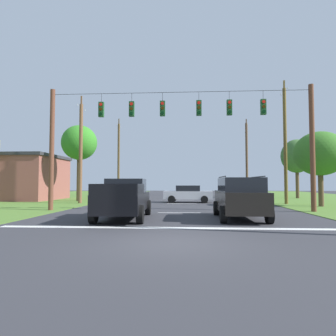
{
  "coord_description": "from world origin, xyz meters",
  "views": [
    {
      "loc": [
        0.47,
        -8.82,
        1.73
      ],
      "look_at": [
        -0.7,
        9.64,
        2.66
      ],
      "focal_mm": 32.2,
      "sensor_mm": 36.0,
      "label": 1
    }
  ],
  "objects_px": {
    "tree_roadside_left": "(79,143)",
    "tree_roadside_right": "(320,154)",
    "roadside_store": "(16,177)",
    "distant_car_oncoming": "(188,194)",
    "pickup_truck": "(124,199)",
    "utility_pole_mid_right": "(285,143)",
    "distant_car_crossing_white": "(121,191)",
    "utility_pole_mid_left": "(81,152)",
    "tree_roadside_far_right": "(297,156)",
    "utility_pole_far_right": "(247,158)",
    "overhead_signal_span": "(179,138)",
    "suv_black": "(240,197)",
    "utility_pole_far_left": "(119,158)"
  },
  "relations": [
    {
      "from": "overhead_signal_span",
      "to": "roadside_store",
      "type": "height_order",
      "value": "overhead_signal_span"
    },
    {
      "from": "tree_roadside_far_right",
      "to": "tree_roadside_right",
      "type": "bearing_deg",
      "value": -102.37
    },
    {
      "from": "distant_car_oncoming",
      "to": "utility_pole_far_right",
      "type": "xyz_separation_m",
      "value": [
        7.86,
        13.42,
        4.34
      ]
    },
    {
      "from": "utility_pole_far_right",
      "to": "tree_roadside_far_right",
      "type": "relative_size",
      "value": 1.54
    },
    {
      "from": "suv_black",
      "to": "distant_car_crossing_white",
      "type": "relative_size",
      "value": 1.11
    },
    {
      "from": "distant_car_crossing_white",
      "to": "tree_roadside_far_right",
      "type": "xyz_separation_m",
      "value": [
        20.5,
        -0.97,
        3.98
      ]
    },
    {
      "from": "suv_black",
      "to": "tree_roadside_left",
      "type": "xyz_separation_m",
      "value": [
        -12.84,
        13.35,
        4.49
      ]
    },
    {
      "from": "suv_black",
      "to": "tree_roadside_right",
      "type": "relative_size",
      "value": 0.87
    },
    {
      "from": "distant_car_oncoming",
      "to": "tree_roadside_far_right",
      "type": "xyz_separation_m",
      "value": [
        12.39,
        7.87,
        3.98
      ]
    },
    {
      "from": "utility_pole_far_left",
      "to": "tree_roadside_far_right",
      "type": "relative_size",
      "value": 1.59
    },
    {
      "from": "pickup_truck",
      "to": "tree_roadside_left",
      "type": "distance_m",
      "value": 15.95
    },
    {
      "from": "tree_roadside_right",
      "to": "distant_car_oncoming",
      "type": "bearing_deg",
      "value": 156.1
    },
    {
      "from": "utility_pole_mid_left",
      "to": "tree_roadside_right",
      "type": "distance_m",
      "value": 19.06
    },
    {
      "from": "utility_pole_far_right",
      "to": "tree_roadside_far_right",
      "type": "bearing_deg",
      "value": -50.78
    },
    {
      "from": "utility_pole_far_left",
      "to": "roadside_store",
      "type": "bearing_deg",
      "value": -128.51
    },
    {
      "from": "pickup_truck",
      "to": "tree_roadside_right",
      "type": "distance_m",
      "value": 15.52
    },
    {
      "from": "overhead_signal_span",
      "to": "tree_roadside_right",
      "type": "xyz_separation_m",
      "value": [
        10.31,
        4.17,
        -0.64
      ]
    },
    {
      "from": "utility_pole_far_left",
      "to": "utility_pole_mid_left",
      "type": "bearing_deg",
      "value": -88.94
    },
    {
      "from": "overhead_signal_span",
      "to": "suv_black",
      "type": "distance_m",
      "value": 6.01
    },
    {
      "from": "utility_pole_mid_left",
      "to": "tree_roadside_right",
      "type": "relative_size",
      "value": 1.67
    },
    {
      "from": "distant_car_oncoming",
      "to": "overhead_signal_span",
      "type": "bearing_deg",
      "value": -93.96
    },
    {
      "from": "suv_black",
      "to": "tree_roadside_left",
      "type": "bearing_deg",
      "value": 133.9
    },
    {
      "from": "overhead_signal_span",
      "to": "tree_roadside_far_right",
      "type": "distance_m",
      "value": 20.87
    },
    {
      "from": "distant_car_crossing_white",
      "to": "utility_pole_mid_right",
      "type": "relative_size",
      "value": 0.42
    },
    {
      "from": "roadside_store",
      "to": "distant_car_oncoming",
      "type": "bearing_deg",
      "value": -9.98
    },
    {
      "from": "utility_pole_mid_right",
      "to": "utility_pole_mid_left",
      "type": "distance_m",
      "value": 17.22
    },
    {
      "from": "utility_pole_mid_left",
      "to": "utility_pole_far_left",
      "type": "bearing_deg",
      "value": 91.06
    },
    {
      "from": "utility_pole_mid_left",
      "to": "tree_roadside_far_right",
      "type": "height_order",
      "value": "utility_pole_mid_left"
    },
    {
      "from": "utility_pole_far_left",
      "to": "utility_pole_mid_right",
      "type": "bearing_deg",
      "value": -41.4
    },
    {
      "from": "utility_pole_far_left",
      "to": "tree_roadside_right",
      "type": "height_order",
      "value": "utility_pole_far_left"
    },
    {
      "from": "utility_pole_far_right",
      "to": "utility_pole_mid_left",
      "type": "relative_size",
      "value": 1.11
    },
    {
      "from": "suv_black",
      "to": "tree_roadside_right",
      "type": "distance_m",
      "value": 11.2
    },
    {
      "from": "utility_pole_far_left",
      "to": "tree_roadside_left",
      "type": "height_order",
      "value": "utility_pole_far_left"
    },
    {
      "from": "suv_black",
      "to": "utility_pole_far_left",
      "type": "bearing_deg",
      "value": 114.66
    },
    {
      "from": "tree_roadside_left",
      "to": "tree_roadside_right",
      "type": "bearing_deg",
      "value": -14.81
    },
    {
      "from": "overhead_signal_span",
      "to": "distant_car_oncoming",
      "type": "relative_size",
      "value": 3.79
    },
    {
      "from": "pickup_truck",
      "to": "utility_pole_mid_right",
      "type": "bearing_deg",
      "value": 43.53
    },
    {
      "from": "utility_pole_mid_right",
      "to": "utility_pole_mid_left",
      "type": "height_order",
      "value": "utility_pole_mid_right"
    },
    {
      "from": "distant_car_crossing_white",
      "to": "pickup_truck",
      "type": "bearing_deg",
      "value": -76.94
    },
    {
      "from": "distant_car_crossing_white",
      "to": "utility_pole_far_right",
      "type": "bearing_deg",
      "value": 15.99
    },
    {
      "from": "utility_pole_mid_right",
      "to": "suv_black",
      "type": "bearing_deg",
      "value": -117.94
    },
    {
      "from": "utility_pole_mid_right",
      "to": "utility_pole_far_right",
      "type": "xyz_separation_m",
      "value": [
        -0.16,
        15.23,
        0.12
      ]
    },
    {
      "from": "distant_car_crossing_white",
      "to": "utility_pole_mid_left",
      "type": "distance_m",
      "value": 11.44
    },
    {
      "from": "tree_roadside_far_right",
      "to": "roadside_store",
      "type": "xyz_separation_m",
      "value": [
        -30.2,
        -4.74,
        -2.45
      ]
    },
    {
      "from": "distant_car_crossing_white",
      "to": "distant_car_oncoming",
      "type": "xyz_separation_m",
      "value": [
        8.11,
        -8.85,
        0.0
      ]
    },
    {
      "from": "distant_car_oncoming",
      "to": "utility_pole_mid_right",
      "type": "xyz_separation_m",
      "value": [
        8.02,
        -1.81,
        4.21
      ]
    },
    {
      "from": "utility_pole_mid_right",
      "to": "pickup_truck",
      "type": "bearing_deg",
      "value": -136.47
    },
    {
      "from": "distant_car_oncoming",
      "to": "tree_roadside_left",
      "type": "xyz_separation_m",
      "value": [
        -10.41,
        1.01,
        4.76
      ]
    },
    {
      "from": "utility_pole_far_right",
      "to": "suv_black",
      "type": "bearing_deg",
      "value": -101.89
    },
    {
      "from": "roadside_store",
      "to": "utility_pole_far_left",
      "type": "bearing_deg",
      "value": 51.49
    }
  ]
}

